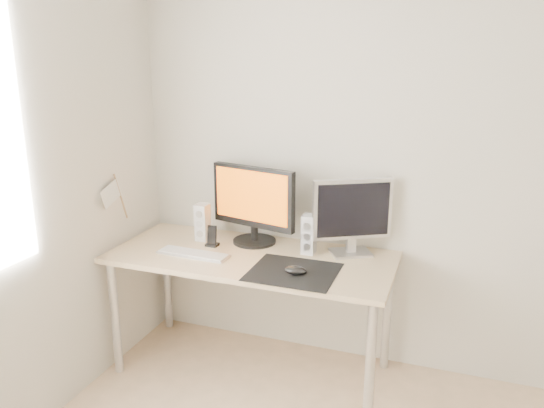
# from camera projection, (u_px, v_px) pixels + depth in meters

# --- Properties ---
(wall_back) EXTENTS (3.50, 0.00, 3.50)m
(wall_back) POSITION_uv_depth(u_px,v_px,m) (434.00, 163.00, 2.89)
(wall_back) COLOR beige
(wall_back) RESTS_ON ground
(mousepad) EXTENTS (0.45, 0.40, 0.00)m
(mousepad) POSITION_uv_depth(u_px,v_px,m) (293.00, 272.00, 2.75)
(mousepad) COLOR black
(mousepad) RESTS_ON desk
(mouse) EXTENTS (0.12, 0.07, 0.04)m
(mouse) POSITION_uv_depth(u_px,v_px,m) (295.00, 270.00, 2.71)
(mouse) COLOR black
(mouse) RESTS_ON mousepad
(desk) EXTENTS (1.60, 0.70, 0.73)m
(desk) POSITION_uv_depth(u_px,v_px,m) (251.00, 268.00, 3.01)
(desk) COLOR #D1B587
(desk) RESTS_ON ground
(main_monitor) EXTENTS (0.55, 0.31, 0.47)m
(main_monitor) POSITION_uv_depth(u_px,v_px,m) (253.00, 202.00, 3.12)
(main_monitor) COLOR black
(main_monitor) RESTS_ON desk
(second_monitor) EXTENTS (0.41, 0.26, 0.43)m
(second_monitor) POSITION_uv_depth(u_px,v_px,m) (352.00, 213.00, 2.94)
(second_monitor) COLOR silver
(second_monitor) RESTS_ON desk
(speaker_left) EXTENTS (0.07, 0.09, 0.23)m
(speaker_left) POSITION_uv_depth(u_px,v_px,m) (203.00, 222.00, 3.21)
(speaker_left) COLOR white
(speaker_left) RESTS_ON desk
(speaker_right) EXTENTS (0.07, 0.09, 0.23)m
(speaker_right) POSITION_uv_depth(u_px,v_px,m) (309.00, 234.00, 2.99)
(speaker_right) COLOR silver
(speaker_right) RESTS_ON desk
(keyboard) EXTENTS (0.43, 0.14, 0.02)m
(keyboard) POSITION_uv_depth(u_px,v_px,m) (193.00, 254.00, 2.99)
(keyboard) COLOR #B1B1B3
(keyboard) RESTS_ON desk
(phone_dock) EXTENTS (0.07, 0.06, 0.13)m
(phone_dock) POSITION_uv_depth(u_px,v_px,m) (212.00, 240.00, 3.12)
(phone_dock) COLOR black
(phone_dock) RESTS_ON desk
(pennant) EXTENTS (0.01, 0.23, 0.29)m
(pennant) POSITION_uv_depth(u_px,v_px,m) (114.00, 195.00, 3.04)
(pennant) COLOR #A57F54
(pennant) RESTS_ON wall_left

